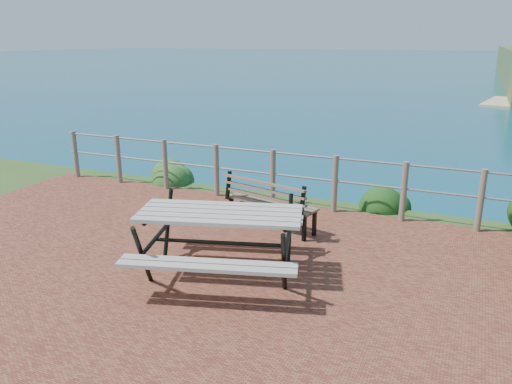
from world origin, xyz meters
TOP-DOWN VIEW (x-y plane):
  - ground at (0.00, 0.00)m, footprint 10.00×7.00m
  - ocean at (0.00, 200.00)m, footprint 1200.00×1200.00m
  - safety_railing at (0.00, 3.35)m, footprint 9.40×0.10m
  - picnic_table at (0.49, 0.40)m, footprint 2.15×1.68m
  - park_bench at (0.45, 2.18)m, footprint 1.57×0.74m
  - shrub_lip_west at (-2.67, 4.05)m, footprint 0.84×0.84m
  - shrub_lip_east at (2.02, 4.08)m, footprint 0.81×0.81m

SIDE VIEW (x-z plane):
  - ground at x=0.00m, z-range -0.06..0.06m
  - ocean at x=0.00m, z-range 0.00..0.00m
  - shrub_lip_west at x=-2.67m, z-range -0.31..0.31m
  - shrub_lip_east at x=2.02m, z-range -0.28..0.28m
  - picnic_table at x=0.49m, z-range 0.12..0.96m
  - park_bench at x=0.45m, z-range 0.14..1.00m
  - safety_railing at x=0.00m, z-range 0.07..1.07m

